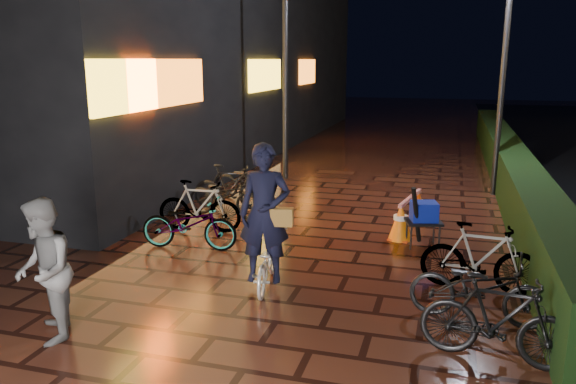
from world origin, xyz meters
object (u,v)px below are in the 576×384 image
(cart_assembly, at_px, (423,214))
(traffic_barrier, at_px, (410,213))
(bystander_person, at_px, (44,271))
(cyclist, at_px, (266,236))

(cart_assembly, bearing_deg, traffic_barrier, 107.72)
(bystander_person, xyz_separation_m, cyclist, (1.85, 2.05, -0.06))
(traffic_barrier, xyz_separation_m, cart_assembly, (0.27, -0.85, 0.23))
(bystander_person, distance_m, traffic_barrier, 6.38)
(bystander_person, xyz_separation_m, cart_assembly, (3.80, 4.44, -0.25))
(bystander_person, xyz_separation_m, traffic_barrier, (3.53, 5.29, -0.48))
(bystander_person, height_order, cyclist, cyclist)
(cyclist, bearing_deg, cart_assembly, 50.71)
(bystander_person, bearing_deg, cart_assembly, 103.97)
(traffic_barrier, height_order, cart_assembly, cart_assembly)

